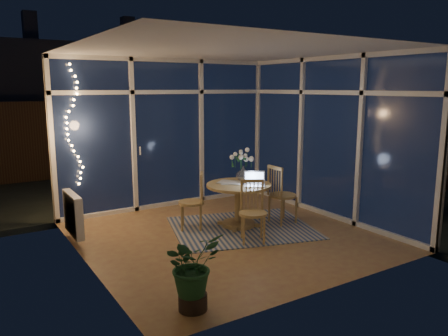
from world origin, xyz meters
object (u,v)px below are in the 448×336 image
(chair_left, at_px, (191,201))
(potted_plant, at_px, (192,273))
(dining_table, at_px, (239,205))
(chair_front, at_px, (253,212))
(chair_right, at_px, (283,194))
(laptop, at_px, (255,179))
(flower_vase, at_px, (243,174))

(chair_left, bearing_deg, potted_plant, 2.56)
(dining_table, bearing_deg, chair_front, -108.06)
(chair_right, height_order, laptop, chair_right)
(potted_plant, bearing_deg, chair_front, 37.44)
(chair_left, bearing_deg, laptop, 86.44)
(chair_front, distance_m, flower_vase, 1.01)
(dining_table, distance_m, laptop, 0.53)
(chair_right, xyz_separation_m, potted_plant, (-2.48, -1.67, -0.09))
(dining_table, relative_size, chair_right, 1.04)
(chair_front, height_order, potted_plant, chair_front)
(dining_table, relative_size, flower_vase, 4.67)
(dining_table, xyz_separation_m, chair_front, (-0.22, -0.69, 0.10))
(chair_left, height_order, chair_right, chair_right)
(dining_table, height_order, flower_vase, flower_vase)
(laptop, distance_m, potted_plant, 2.55)
(dining_table, height_order, chair_left, chair_left)
(chair_right, bearing_deg, laptop, 92.32)
(chair_left, xyz_separation_m, chair_front, (0.45, -0.96, -0.00))
(chair_left, distance_m, potted_plant, 2.44)
(dining_table, distance_m, chair_left, 0.73)
(flower_vase, bearing_deg, dining_table, -139.42)
(chair_right, height_order, chair_front, chair_right)
(flower_vase, bearing_deg, chair_left, 173.11)
(chair_right, distance_m, flower_vase, 0.70)
(chair_front, xyz_separation_m, potted_plant, (-1.58, -1.21, -0.05))
(chair_right, bearing_deg, chair_left, 69.29)
(chair_front, bearing_deg, flower_vase, 93.16)
(laptop, bearing_deg, chair_front, -94.95)
(chair_left, xyz_separation_m, flower_vase, (0.87, -0.10, 0.34))
(dining_table, height_order, chair_front, chair_front)
(dining_table, bearing_deg, flower_vase, 40.58)
(chair_front, bearing_deg, laptop, 81.35)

